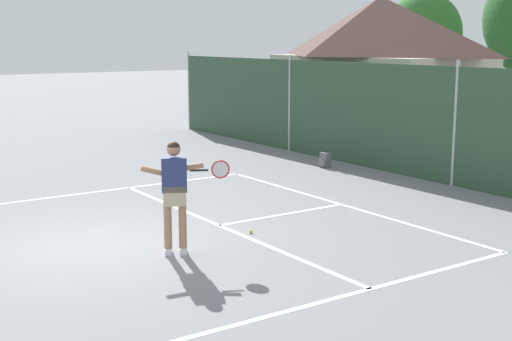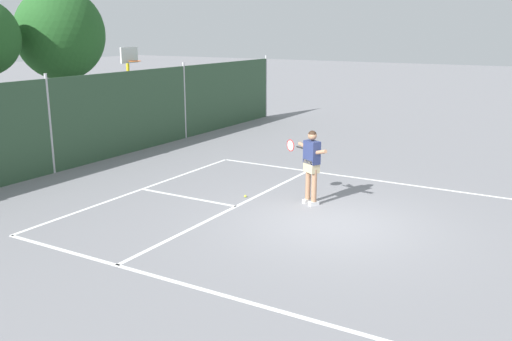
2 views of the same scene
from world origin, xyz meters
name	(u,v)px [view 1 (image 1 of 2)]	position (x,y,z in m)	size (l,w,h in m)	color
ground_plane	(93,247)	(0.00, 0.00, 0.00)	(120.00, 120.00, 0.00)	gray
court_markings	(129,241)	(0.00, 0.65, 0.00)	(8.30, 11.10, 0.01)	white
chainlink_fence	(455,127)	(0.00, 9.00, 1.42)	(26.09, 0.09, 2.98)	#2D4C33
clubhouse_building	(378,69)	(-5.78, 12.05, 2.49)	(7.05, 4.33, 4.80)	beige
tennis_player	(175,187)	(1.11, 1.00, 1.11)	(0.62, 1.35, 1.85)	silver
tennis_ball	(251,231)	(0.77, 2.68, 0.03)	(0.07, 0.07, 0.07)	#CCE033
backpack_grey	(325,160)	(-3.60, 8.04, 0.19)	(0.29, 0.25, 0.46)	slate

